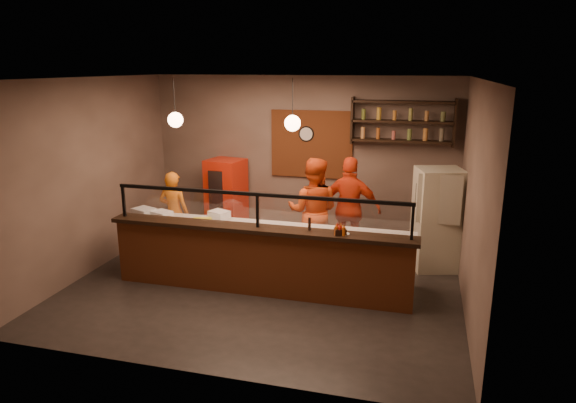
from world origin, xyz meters
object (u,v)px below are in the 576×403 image
(cook_mid, at_px, (313,211))
(red_cooler, at_px, (226,198))
(pizza_dough, at_px, (322,233))
(condiment_caddy, at_px, (340,232))
(wall_clock, at_px, (306,134))
(pepper_mill, at_px, (309,224))
(cook_right, at_px, (350,209))
(fridge, at_px, (437,219))
(cook_left, at_px, (174,212))

(cook_mid, bearing_deg, red_cooler, -28.37)
(red_cooler, height_order, pizza_dough, red_cooler)
(condiment_caddy, bearing_deg, wall_clock, 112.13)
(pizza_dough, relative_size, condiment_caddy, 3.45)
(red_cooler, height_order, pepper_mill, red_cooler)
(pizza_dough, bearing_deg, cook_mid, 109.30)
(cook_mid, xyz_separation_m, cook_right, (0.59, 0.33, -0.01))
(wall_clock, distance_m, fridge, 2.96)
(cook_mid, xyz_separation_m, red_cooler, (-1.99, 0.97, -0.15))
(fridge, xyz_separation_m, pepper_mill, (-1.83, -1.70, 0.29))
(cook_right, bearing_deg, pepper_mill, 80.74)
(red_cooler, bearing_deg, cook_mid, -15.55)
(wall_clock, distance_m, red_cooler, 2.07)
(cook_left, xyz_separation_m, cook_right, (3.17, 0.49, 0.16))
(wall_clock, distance_m, condiment_caddy, 3.18)
(cook_left, xyz_separation_m, fridge, (4.65, 0.44, 0.10))
(wall_clock, relative_size, pepper_mill, 1.57)
(fridge, distance_m, pizza_dough, 2.16)
(cook_right, distance_m, pizza_dough, 1.40)
(wall_clock, distance_m, cook_right, 1.82)
(wall_clock, relative_size, red_cooler, 0.19)
(cook_right, bearing_deg, wall_clock, -41.33)
(cook_right, xyz_separation_m, condiment_caddy, (0.12, -1.84, 0.18))
(fridge, bearing_deg, red_cooler, 154.25)
(cook_right, distance_m, red_cooler, 2.67)
(cook_left, relative_size, pizza_dough, 2.75)
(pizza_dough, bearing_deg, cook_right, 80.71)
(red_cooler, bearing_deg, condiment_caddy, -32.08)
(cook_left, height_order, pizza_dough, cook_left)
(fridge, xyz_separation_m, red_cooler, (-4.07, 0.70, -0.08))
(cook_right, distance_m, pepper_mill, 1.80)
(wall_clock, height_order, cook_mid, wall_clock)
(cook_mid, relative_size, pepper_mill, 9.82)
(cook_right, height_order, pizza_dough, cook_right)
(cook_left, height_order, cook_mid, cook_mid)
(cook_left, xyz_separation_m, pizza_dough, (2.94, -0.89, 0.14))
(fridge, bearing_deg, cook_mid, 171.55)
(condiment_caddy, relative_size, pepper_mill, 0.85)
(cook_right, height_order, fridge, cook_right)
(wall_clock, xyz_separation_m, cook_right, (1.02, -0.95, -1.17))
(cook_right, relative_size, pizza_dough, 3.33)
(red_cooler, height_order, condiment_caddy, red_cooler)
(cook_left, relative_size, cook_mid, 0.82)
(wall_clock, distance_m, cook_left, 2.91)
(cook_mid, bearing_deg, condiment_caddy, 112.96)
(cook_mid, bearing_deg, cook_right, -153.28)
(pepper_mill, bearing_deg, cook_left, 155.88)
(wall_clock, height_order, condiment_caddy, wall_clock)
(cook_mid, bearing_deg, pizza_dough, 106.98)
(pizza_dough, distance_m, pepper_mill, 0.47)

